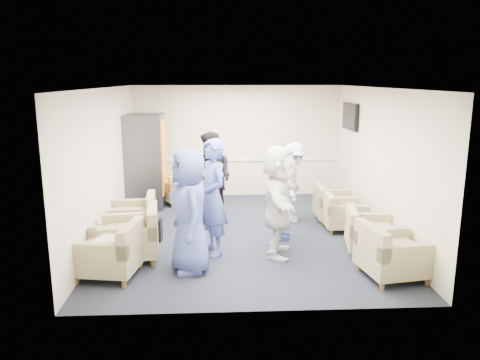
{
  "coord_description": "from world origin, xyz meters",
  "views": [
    {
      "loc": [
        -0.49,
        -8.37,
        2.87
      ],
      "look_at": [
        -0.06,
        0.2,
        0.99
      ],
      "focal_mm": 35.0,
      "sensor_mm": 36.0,
      "label": 1
    }
  ],
  "objects_px": {
    "armchair_right_midfar": "(341,214)",
    "person_back_left": "(212,178)",
    "person_mid_left": "(212,197)",
    "person_front_right": "(279,201)",
    "armchair_right_midnear": "(368,234)",
    "person_back_right": "(294,182)",
    "armchair_left_mid": "(133,238)",
    "armchair_corner": "(179,190)",
    "armchair_left_near": "(113,254)",
    "person_mid_right": "(280,198)",
    "person_front_left": "(189,211)",
    "armchair_left_far": "(136,218)",
    "vending_machine": "(146,161)",
    "armchair_right_far": "(333,206)",
    "armchair_right_near": "(390,256)"
  },
  "relations": [
    {
      "from": "armchair_right_near",
      "to": "person_front_left",
      "type": "relative_size",
      "value": 0.53
    },
    {
      "from": "armchair_right_midfar",
      "to": "person_front_right",
      "type": "xyz_separation_m",
      "value": [
        -1.39,
        -1.26,
        0.61
      ]
    },
    {
      "from": "armchair_corner",
      "to": "armchair_left_near",
      "type": "bearing_deg",
      "value": 48.58
    },
    {
      "from": "armchair_right_near",
      "to": "person_front_right",
      "type": "relative_size",
      "value": 0.54
    },
    {
      "from": "armchair_left_near",
      "to": "person_mid_right",
      "type": "height_order",
      "value": "person_mid_right"
    },
    {
      "from": "armchair_right_midfar",
      "to": "armchair_right_far",
      "type": "relative_size",
      "value": 0.98
    },
    {
      "from": "armchair_left_mid",
      "to": "vending_machine",
      "type": "height_order",
      "value": "vending_machine"
    },
    {
      "from": "armchair_left_mid",
      "to": "person_back_right",
      "type": "height_order",
      "value": "person_back_right"
    },
    {
      "from": "armchair_left_near",
      "to": "person_front_right",
      "type": "xyz_separation_m",
      "value": [
        2.55,
        0.71,
        0.57
      ]
    },
    {
      "from": "person_back_right",
      "to": "armchair_left_far",
      "type": "bearing_deg",
      "value": 116.3
    },
    {
      "from": "armchair_corner",
      "to": "person_front_left",
      "type": "distance_m",
      "value": 4.05
    },
    {
      "from": "armchair_corner",
      "to": "person_back_left",
      "type": "xyz_separation_m",
      "value": [
        0.8,
        -1.58,
        0.62
      ]
    },
    {
      "from": "armchair_left_mid",
      "to": "person_mid_right",
      "type": "xyz_separation_m",
      "value": [
        2.48,
        0.86,
        0.4
      ]
    },
    {
      "from": "armchair_left_near",
      "to": "person_back_right",
      "type": "relative_size",
      "value": 0.62
    },
    {
      "from": "armchair_left_near",
      "to": "person_back_right",
      "type": "height_order",
      "value": "person_back_right"
    },
    {
      "from": "armchair_right_far",
      "to": "armchair_corner",
      "type": "distance_m",
      "value": 3.61
    },
    {
      "from": "vending_machine",
      "to": "person_mid_left",
      "type": "distance_m",
      "value": 3.42
    },
    {
      "from": "armchair_left_near",
      "to": "vending_machine",
      "type": "distance_m",
      "value": 3.96
    },
    {
      "from": "person_mid_left",
      "to": "person_front_right",
      "type": "distance_m",
      "value": 1.09
    },
    {
      "from": "armchair_right_far",
      "to": "person_back_left",
      "type": "height_order",
      "value": "person_back_left"
    },
    {
      "from": "armchair_right_midfar",
      "to": "armchair_right_midnear",
      "type": "bearing_deg",
      "value": -173.32
    },
    {
      "from": "armchair_right_midnear",
      "to": "person_back_right",
      "type": "xyz_separation_m",
      "value": [
        -0.95,
        1.84,
        0.49
      ]
    },
    {
      "from": "armchair_left_near",
      "to": "person_mid_right",
      "type": "distance_m",
      "value": 3.1
    },
    {
      "from": "armchair_corner",
      "to": "person_front_right",
      "type": "relative_size",
      "value": 0.57
    },
    {
      "from": "vending_machine",
      "to": "person_front_left",
      "type": "height_order",
      "value": "vending_machine"
    },
    {
      "from": "armchair_left_far",
      "to": "armchair_right_far",
      "type": "xyz_separation_m",
      "value": [
        3.87,
        0.66,
        -0.01
      ]
    },
    {
      "from": "armchair_left_near",
      "to": "person_back_left",
      "type": "bearing_deg",
      "value": 159.57
    },
    {
      "from": "armchair_left_near",
      "to": "vending_machine",
      "type": "bearing_deg",
      "value": -169.66
    },
    {
      "from": "person_back_right",
      "to": "person_front_right",
      "type": "xyz_separation_m",
      "value": [
        -0.56,
        -1.86,
        0.11
      ]
    },
    {
      "from": "armchair_right_midfar",
      "to": "person_front_right",
      "type": "distance_m",
      "value": 1.97
    },
    {
      "from": "armchair_left_mid",
      "to": "armchair_right_far",
      "type": "distance_m",
      "value": 4.16
    },
    {
      "from": "vending_machine",
      "to": "person_front_right",
      "type": "bearing_deg",
      "value": -50.72
    },
    {
      "from": "armchair_left_far",
      "to": "armchair_right_midfar",
      "type": "relative_size",
      "value": 1.12
    },
    {
      "from": "vending_machine",
      "to": "armchair_left_mid",
      "type": "bearing_deg",
      "value": -85.62
    },
    {
      "from": "armchair_right_far",
      "to": "person_back_right",
      "type": "height_order",
      "value": "person_back_right"
    },
    {
      "from": "armchair_left_mid",
      "to": "person_front_left",
      "type": "relative_size",
      "value": 0.53
    },
    {
      "from": "person_front_left",
      "to": "person_mid_right",
      "type": "distance_m",
      "value": 2.07
    },
    {
      "from": "armchair_corner",
      "to": "person_back_left",
      "type": "distance_m",
      "value": 1.88
    },
    {
      "from": "armchair_corner",
      "to": "person_front_left",
      "type": "xyz_separation_m",
      "value": [
        0.49,
        -3.97,
        0.63
      ]
    },
    {
      "from": "armchair_right_far",
      "to": "person_back_left",
      "type": "xyz_separation_m",
      "value": [
        -2.45,
        -0.02,
        0.61
      ]
    },
    {
      "from": "armchair_left_mid",
      "to": "vending_machine",
      "type": "bearing_deg",
      "value": 177.72
    },
    {
      "from": "armchair_left_near",
      "to": "armchair_right_midnear",
      "type": "height_order",
      "value": "armchair_left_near"
    },
    {
      "from": "armchair_left_far",
      "to": "person_front_left",
      "type": "xyz_separation_m",
      "value": [
        1.1,
        -1.74,
        0.61
      ]
    },
    {
      "from": "armchair_right_midfar",
      "to": "person_back_left",
      "type": "xyz_separation_m",
      "value": [
        -2.48,
        0.55,
        0.61
      ]
    },
    {
      "from": "armchair_left_far",
      "to": "person_back_left",
      "type": "distance_m",
      "value": 1.67
    },
    {
      "from": "armchair_left_near",
      "to": "armchair_right_midfar",
      "type": "distance_m",
      "value": 4.4
    },
    {
      "from": "person_mid_left",
      "to": "person_back_right",
      "type": "bearing_deg",
      "value": 111.91
    },
    {
      "from": "armchair_right_midnear",
      "to": "person_front_right",
      "type": "relative_size",
      "value": 0.51
    },
    {
      "from": "person_front_left",
      "to": "person_mid_left",
      "type": "distance_m",
      "value": 0.78
    },
    {
      "from": "armchair_corner",
      "to": "person_back_right",
      "type": "xyz_separation_m",
      "value": [
        2.45,
        -1.53,
        0.51
      ]
    }
  ]
}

